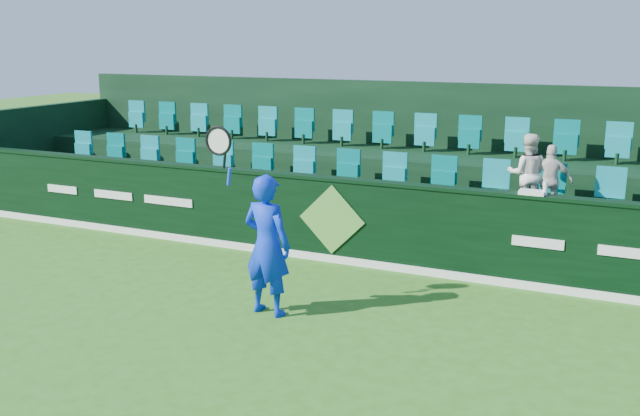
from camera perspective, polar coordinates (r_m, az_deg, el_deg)
The scene contains 12 objects.
ground at distance 8.10m, azimuth -10.39°, elevation -11.98°, with size 60.00×60.00×0.00m, color #2D6919.
sponsor_hoarding at distance 11.18m, azimuth 1.20°, elevation -0.93°, with size 16.00×0.25×1.35m.
stand_tier_front at distance 12.23m, azimuth 3.23°, elevation -1.01°, with size 16.00×2.00×0.80m, color black.
stand_tier_back at distance 13.92m, azimuth 6.09°, elevation 1.77°, with size 16.00×1.80×1.30m, color black.
stand_rear at distance 14.24m, azimuth 6.72°, elevation 4.33°, with size 16.00×4.10×2.60m.
seat_row_front at distance 12.45m, azimuth 3.94°, elevation 2.53°, with size 13.50×0.50×0.60m, color #10888C.
seat_row_back at distance 14.04m, azimuth 6.58°, elevation 5.79°, with size 13.50×0.50×0.60m, color #10888C.
tennis_player at distance 9.00m, azimuth -4.30°, elevation -2.89°, with size 1.17×0.51×2.42m.
spectator_left at distance 11.36m, azimuth 16.24°, elevation 2.63°, with size 0.60×0.47×1.24m, color white.
spectator_middle at distance 11.33m, azimuth 17.95°, elevation 2.10°, with size 0.64×0.27×1.10m, color silver.
towel at distance 10.25m, azimuth 16.59°, elevation 1.21°, with size 0.34×0.22×0.05m, color white.
drinks_bottle at distance 10.21m, azimuth 17.58°, elevation 1.51°, with size 0.06×0.06×0.20m, color white.
Camera 1 is at (4.28, -5.95, 3.44)m, focal length 40.00 mm.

